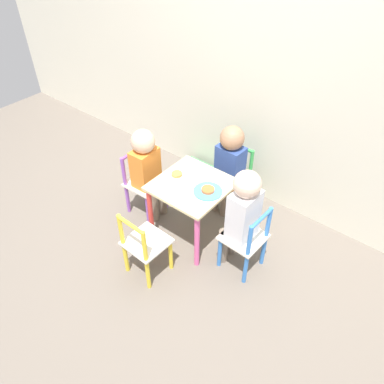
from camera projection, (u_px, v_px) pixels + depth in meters
ground_plane at (192, 233)px, 2.85m from camera, size 6.00×6.00×0.00m
house_wall at (262, 31)px, 2.45m from camera, size 6.00×0.06×2.60m
kids_table at (192, 194)px, 2.60m from camera, size 0.49×0.49×0.48m
chair_blue at (246, 240)px, 2.44m from camera, size 0.27×0.27×0.52m
chair_purple at (143, 184)px, 2.90m from camera, size 0.27×0.27×0.52m
chair_green at (232, 178)px, 2.95m from camera, size 0.28×0.28×0.52m
chair_yellow at (144, 246)px, 2.41m from camera, size 0.27×0.27×0.52m
child_right at (242, 212)px, 2.33m from camera, size 0.22×0.21×0.79m
child_left at (147, 165)px, 2.74m from camera, size 0.22×0.21×0.74m
child_back at (229, 161)px, 2.79m from camera, size 0.21×0.23×0.74m
plate_right at (208, 191)px, 2.47m from camera, size 0.19×0.19×0.03m
plate_left at (177, 175)px, 2.60m from camera, size 0.17×0.17×0.03m
storage_bin at (199, 174)px, 3.31m from camera, size 0.34×0.21×0.12m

